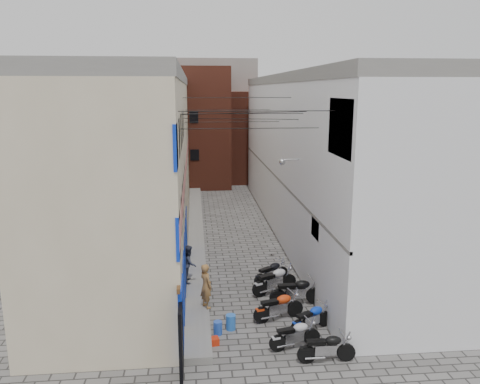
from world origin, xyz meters
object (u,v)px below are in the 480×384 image
object	(u,v)px
water_jug_near	(218,328)
red_crate	(213,341)
motorcycle_c	(312,317)
person_b	(189,263)
motorcycle_d	(279,305)
motorcycle_f	(275,279)
water_jug_far	(231,322)
person_a	(206,286)
motorcycle_a	(327,346)
motorcycle_b	(295,333)
motorcycle_e	(297,290)
motorcycle_g	(271,271)

from	to	relation	value
water_jug_near	red_crate	size ratio (longest dim) A/B	1.24
motorcycle_c	person_b	bearing A→B (deg)	-161.02
motorcycle_d	person_b	bearing A→B (deg)	-151.07
motorcycle_f	water_jug_far	distance (m)	3.47
person_a	water_jug_far	xyz separation A→B (m)	(0.81, -1.29, -0.83)
person_a	motorcycle_a	bearing A→B (deg)	-164.67
motorcycle_f	person_b	bearing A→B (deg)	-130.45
person_a	water_jug_far	world-z (taller)	person_a
motorcycle_b	water_jug_far	distance (m)	2.43
motorcycle_e	water_jug_near	distance (m)	3.71
person_a	water_jug_far	size ratio (longest dim) A/B	3.16
motorcycle_g	red_crate	size ratio (longest dim) A/B	4.92
motorcycle_d	red_crate	size ratio (longest dim) A/B	5.15
motorcycle_d	person_b	xyz separation A→B (m)	(-3.24, 3.24, 0.48)
motorcycle_e	water_jug_near	bearing A→B (deg)	-59.86
motorcycle_f	water_jug_far	size ratio (longest dim) A/B	3.92
motorcycle_f	motorcycle_e	bearing A→B (deg)	4.38
motorcycle_b	red_crate	xyz separation A→B (m)	(-2.62, 0.46, -0.39)
motorcycle_g	person_b	size ratio (longest dim) A/B	1.18
motorcycle_d	motorcycle_g	bearing A→B (deg)	159.14
motorcycle_e	red_crate	bearing A→B (deg)	-53.76
red_crate	motorcycle_c	bearing A→B (deg)	9.54
motorcycle_d	person_b	distance (m)	4.60
motorcycle_e	motorcycle_f	bearing A→B (deg)	-152.16
motorcycle_d	water_jug_near	xyz separation A→B (m)	(-2.24, -0.82, -0.33)
motorcycle_d	motorcycle_f	xyz separation A→B (m)	(0.25, 2.28, 0.04)
motorcycle_a	motorcycle_c	bearing A→B (deg)	-180.00
person_a	motorcycle_g	bearing A→B (deg)	-78.60
motorcycle_e	motorcycle_f	distance (m)	1.33
motorcycle_a	motorcycle_c	xyz separation A→B (m)	(0.02, 1.91, -0.01)
water_jug_near	motorcycle_c	bearing A→B (deg)	-1.29
motorcycle_a	water_jug_far	xyz separation A→B (m)	(-2.75, 2.28, -0.25)
motorcycle_d	water_jug_far	distance (m)	1.87
motorcycle_e	red_crate	xyz separation A→B (m)	(-3.34, -2.59, -0.49)
water_jug_far	red_crate	bearing A→B (deg)	-124.92
water_jug_far	motorcycle_e	bearing A→B (deg)	31.56
motorcycle_d	motorcycle_b	bearing A→B (deg)	-10.49
motorcycle_e	motorcycle_a	bearing A→B (deg)	-0.45
motorcycle_a	person_a	size ratio (longest dim) A/B	1.07
motorcycle_d	person_a	distance (m)	2.75
motorcycle_b	person_b	size ratio (longest dim) A/B	1.12
motorcycle_b	red_crate	distance (m)	2.69
motorcycle_d	person_a	xyz separation A→B (m)	(-2.59, 0.77, 0.53)
person_a	water_jug_near	xyz separation A→B (m)	(0.35, -1.59, -0.86)
motorcycle_b	motorcycle_f	bearing A→B (deg)	166.00
person_a	water_jug_near	size ratio (longest dim) A/B	3.59
motorcycle_b	red_crate	bearing A→B (deg)	-113.09
motorcycle_b	water_jug_near	xyz separation A→B (m)	(-2.43, 1.11, -0.28)
water_jug_far	motorcycle_b	bearing A→B (deg)	-35.60
motorcycle_f	red_crate	xyz separation A→B (m)	(-2.68, -3.75, -0.49)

